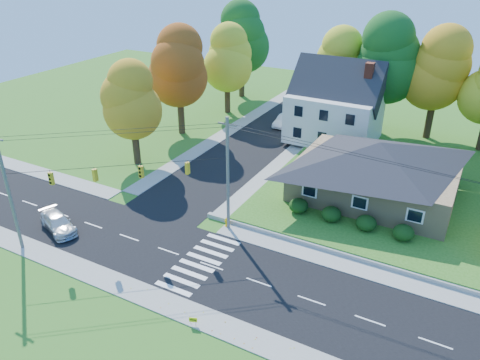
# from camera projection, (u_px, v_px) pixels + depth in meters

# --- Properties ---
(ground) EXTENTS (120.00, 120.00, 0.00)m
(ground) POSITION_uv_depth(u_px,v_px,m) (211.00, 266.00, 35.25)
(ground) COLOR #3D7923
(road_main) EXTENTS (90.00, 8.00, 0.02)m
(road_main) POSITION_uv_depth(u_px,v_px,m) (211.00, 266.00, 35.25)
(road_main) COLOR black
(road_main) RESTS_ON ground
(road_cross) EXTENTS (8.00, 44.00, 0.02)m
(road_cross) POSITION_uv_depth(u_px,v_px,m) (266.00, 136.00, 59.04)
(road_cross) COLOR black
(road_cross) RESTS_ON ground
(sidewalk_north) EXTENTS (90.00, 2.00, 0.08)m
(sidewalk_north) POSITION_uv_depth(u_px,v_px,m) (243.00, 234.00, 39.15)
(sidewalk_north) COLOR #9C9A90
(sidewalk_north) RESTS_ON ground
(sidewalk_south) EXTENTS (90.00, 2.00, 0.08)m
(sidewalk_south) POSITION_uv_depth(u_px,v_px,m) (172.00, 306.00, 31.31)
(sidewalk_south) COLOR #9C9A90
(sidewalk_south) RESTS_ON ground
(lawn) EXTENTS (30.00, 30.00, 0.50)m
(lawn) POSITION_uv_depth(u_px,v_px,m) (436.00, 188.00, 46.06)
(lawn) COLOR #3D7923
(lawn) RESTS_ON ground
(ranch_house) EXTENTS (14.60, 10.60, 5.40)m
(ranch_house) POSITION_uv_depth(u_px,v_px,m) (376.00, 169.00, 42.91)
(ranch_house) COLOR tan
(ranch_house) RESTS_ON lawn
(colonial_house) EXTENTS (10.40, 8.40, 9.60)m
(colonial_house) POSITION_uv_depth(u_px,v_px,m) (335.00, 107.00, 55.11)
(colonial_house) COLOR silver
(colonial_house) RESTS_ON lawn
(hedge_row) EXTENTS (10.70, 1.70, 1.27)m
(hedge_row) POSITION_uv_depth(u_px,v_px,m) (348.00, 218.00, 39.22)
(hedge_row) COLOR #163A10
(hedge_row) RESTS_ON lawn
(traffic_infrastructure) EXTENTS (38.10, 10.66, 10.00)m
(traffic_infrastructure) POSITION_uv_depth(u_px,v_px,m) (218.00, 198.00, 34.05)
(traffic_infrastructure) COLOR #666059
(traffic_infrastructure) RESTS_ON ground
(tree_lot_0) EXTENTS (6.72, 6.72, 12.51)m
(tree_lot_0) POSITION_uv_depth(u_px,v_px,m) (338.00, 63.00, 59.01)
(tree_lot_0) COLOR #3F2A19
(tree_lot_0) RESTS_ON lawn
(tree_lot_1) EXTENTS (7.84, 7.84, 14.60)m
(tree_lot_1) POSITION_uv_depth(u_px,v_px,m) (385.00, 59.00, 55.08)
(tree_lot_1) COLOR #3F2A19
(tree_lot_1) RESTS_ON lawn
(tree_lot_2) EXTENTS (7.28, 7.28, 13.56)m
(tree_lot_2) POSITION_uv_depth(u_px,v_px,m) (439.00, 68.00, 53.60)
(tree_lot_2) COLOR #3F2A19
(tree_lot_2) RESTS_ON lawn
(tree_west_0) EXTENTS (6.16, 6.16, 11.47)m
(tree_west_0) POSITION_uv_depth(u_px,v_px,m) (131.00, 100.00, 48.68)
(tree_west_0) COLOR #3F2A19
(tree_west_0) RESTS_ON ground
(tree_west_1) EXTENTS (7.28, 7.28, 13.56)m
(tree_west_1) POSITION_uv_depth(u_px,v_px,m) (178.00, 67.00, 56.35)
(tree_west_1) COLOR #3F2A19
(tree_west_1) RESTS_ON ground
(tree_west_2) EXTENTS (6.72, 6.72, 12.51)m
(tree_west_2) POSITION_uv_depth(u_px,v_px,m) (227.00, 58.00, 64.06)
(tree_west_2) COLOR #3F2A19
(tree_west_2) RESTS_ON ground
(tree_west_3) EXTENTS (7.84, 7.84, 14.60)m
(tree_west_3) POSITION_uv_depth(u_px,v_px,m) (242.00, 37.00, 70.60)
(tree_west_3) COLOR #3F2A19
(tree_west_3) RESTS_ON ground
(silver_sedan) EXTENTS (5.01, 3.47, 1.35)m
(silver_sedan) POSITION_uv_depth(u_px,v_px,m) (58.00, 223.00, 39.36)
(silver_sedan) COLOR silver
(silver_sedan) RESTS_ON road_main
(white_car) EXTENTS (1.51, 4.29, 1.41)m
(white_car) POSITION_uv_depth(u_px,v_px,m) (284.00, 121.00, 62.16)
(white_car) COLOR silver
(white_car) RESTS_ON road_cross
(fire_hydrant) EXTENTS (0.50, 0.39, 0.87)m
(fire_hydrant) POSITION_uv_depth(u_px,v_px,m) (227.00, 222.00, 40.01)
(fire_hydrant) COLOR #F0B101
(fire_hydrant) RESTS_ON ground
(yard_sign) EXTENTS (0.51, 0.22, 0.66)m
(yard_sign) POSITION_uv_depth(u_px,v_px,m) (193.00, 320.00, 29.55)
(yard_sign) COLOR black
(yard_sign) RESTS_ON ground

